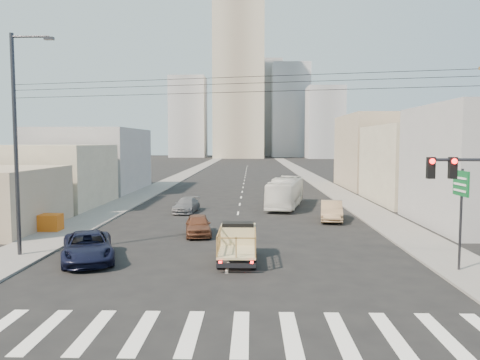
{
  "coord_description": "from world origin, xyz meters",
  "views": [
    {
      "loc": [
        1.19,
        -20.87,
        6.23
      ],
      "look_at": [
        0.34,
        13.16,
        3.5
      ],
      "focal_mm": 35.0,
      "sensor_mm": 36.0,
      "label": 1
    }
  ],
  "objects_px": {
    "city_bus": "(285,192)",
    "streetlamp_left": "(17,139)",
    "navy_pickup": "(88,247)",
    "sedan_tan": "(331,211)",
    "crate_stack": "(48,222)",
    "sedan_grey": "(186,205)",
    "sedan_brown": "(198,225)",
    "green_sign": "(461,195)",
    "flatbed_pickup": "(238,240)"
  },
  "relations": [
    {
      "from": "navy_pickup",
      "to": "sedan_tan",
      "type": "height_order",
      "value": "sedan_tan"
    },
    {
      "from": "sedan_tan",
      "to": "sedan_grey",
      "type": "bearing_deg",
      "value": 169.62
    },
    {
      "from": "city_bus",
      "to": "sedan_tan",
      "type": "distance_m",
      "value": 8.48
    },
    {
      "from": "sedan_tan",
      "to": "sedan_grey",
      "type": "height_order",
      "value": "sedan_tan"
    },
    {
      "from": "sedan_tan",
      "to": "streetlamp_left",
      "type": "xyz_separation_m",
      "value": [
        -18.98,
        -12.33,
        5.65
      ]
    },
    {
      "from": "city_bus",
      "to": "sedan_brown",
      "type": "xyz_separation_m",
      "value": [
        -6.88,
        -14.05,
        -0.72
      ]
    },
    {
      "from": "sedan_grey",
      "to": "navy_pickup",
      "type": "bearing_deg",
      "value": -93.42
    },
    {
      "from": "city_bus",
      "to": "flatbed_pickup",
      "type": "bearing_deg",
      "value": -89.15
    },
    {
      "from": "navy_pickup",
      "to": "city_bus",
      "type": "bearing_deg",
      "value": 40.71
    },
    {
      "from": "city_bus",
      "to": "sedan_brown",
      "type": "bearing_deg",
      "value": -104.31
    },
    {
      "from": "streetlamp_left",
      "to": "crate_stack",
      "type": "relative_size",
      "value": 6.67
    },
    {
      "from": "flatbed_pickup",
      "to": "sedan_brown",
      "type": "xyz_separation_m",
      "value": [
        -2.86,
        6.76,
        -0.39
      ]
    },
    {
      "from": "streetlamp_left",
      "to": "crate_stack",
      "type": "distance_m",
      "value": 9.18
    },
    {
      "from": "green_sign",
      "to": "flatbed_pickup",
      "type": "bearing_deg",
      "value": 170.05
    },
    {
      "from": "flatbed_pickup",
      "to": "sedan_grey",
      "type": "height_order",
      "value": "flatbed_pickup"
    },
    {
      "from": "sedan_tan",
      "to": "crate_stack",
      "type": "distance_m",
      "value": 21.27
    },
    {
      "from": "navy_pickup",
      "to": "city_bus",
      "type": "relative_size",
      "value": 0.54
    },
    {
      "from": "sedan_tan",
      "to": "crate_stack",
      "type": "height_order",
      "value": "sedan_tan"
    },
    {
      "from": "flatbed_pickup",
      "to": "city_bus",
      "type": "height_order",
      "value": "city_bus"
    },
    {
      "from": "navy_pickup",
      "to": "city_bus",
      "type": "xyz_separation_m",
      "value": [
        11.89,
        21.07,
        0.66
      ]
    },
    {
      "from": "streetlamp_left",
      "to": "sedan_tan",
      "type": "bearing_deg",
      "value": 32.99
    },
    {
      "from": "sedan_tan",
      "to": "flatbed_pickup",
      "type": "bearing_deg",
      "value": -110.47
    },
    {
      "from": "sedan_tan",
      "to": "city_bus",
      "type": "bearing_deg",
      "value": 119.97
    },
    {
      "from": "sedan_tan",
      "to": "crate_stack",
      "type": "relative_size",
      "value": 2.65
    },
    {
      "from": "green_sign",
      "to": "sedan_tan",
      "type": "bearing_deg",
      "value": 103.56
    },
    {
      "from": "green_sign",
      "to": "streetlamp_left",
      "type": "relative_size",
      "value": 0.42
    },
    {
      "from": "flatbed_pickup",
      "to": "sedan_brown",
      "type": "height_order",
      "value": "flatbed_pickup"
    },
    {
      "from": "sedan_grey",
      "to": "streetlamp_left",
      "type": "distance_m",
      "value": 18.73
    },
    {
      "from": "streetlamp_left",
      "to": "crate_stack",
      "type": "xyz_separation_m",
      "value": [
        -1.61,
        6.98,
        -5.75
      ]
    },
    {
      "from": "sedan_brown",
      "to": "sedan_tan",
      "type": "bearing_deg",
      "value": 23.51
    },
    {
      "from": "navy_pickup",
      "to": "crate_stack",
      "type": "bearing_deg",
      "value": 105.53
    },
    {
      "from": "navy_pickup",
      "to": "streetlamp_left",
      "type": "relative_size",
      "value": 0.45
    },
    {
      "from": "green_sign",
      "to": "streetlamp_left",
      "type": "distance_m",
      "value": 22.86
    },
    {
      "from": "crate_stack",
      "to": "city_bus",
      "type": "bearing_deg",
      "value": 37.09
    },
    {
      "from": "flatbed_pickup",
      "to": "sedan_tan",
      "type": "height_order",
      "value": "flatbed_pickup"
    },
    {
      "from": "city_bus",
      "to": "sedan_tan",
      "type": "height_order",
      "value": "city_bus"
    },
    {
      "from": "city_bus",
      "to": "streetlamp_left",
      "type": "bearing_deg",
      "value": -116.4
    },
    {
      "from": "navy_pickup",
      "to": "sedan_brown",
      "type": "bearing_deg",
      "value": 34.61
    },
    {
      "from": "sedan_tan",
      "to": "green_sign",
      "type": "xyz_separation_m",
      "value": [
        3.57,
        -14.83,
        2.96
      ]
    },
    {
      "from": "sedan_tan",
      "to": "navy_pickup",
      "type": "bearing_deg",
      "value": -130.28
    },
    {
      "from": "green_sign",
      "to": "sedan_grey",
      "type": "bearing_deg",
      "value": 129.79
    },
    {
      "from": "navy_pickup",
      "to": "sedan_grey",
      "type": "xyz_separation_m",
      "value": [
        2.77,
        17.36,
        -0.12
      ]
    },
    {
      "from": "flatbed_pickup",
      "to": "sedan_tan",
      "type": "bearing_deg",
      "value": 61.17
    },
    {
      "from": "streetlamp_left",
      "to": "crate_stack",
      "type": "bearing_deg",
      "value": 102.96
    },
    {
      "from": "sedan_grey",
      "to": "streetlamp_left",
      "type": "bearing_deg",
      "value": -106.63
    },
    {
      "from": "sedan_tan",
      "to": "green_sign",
      "type": "relative_size",
      "value": 0.95
    },
    {
      "from": "navy_pickup",
      "to": "crate_stack",
      "type": "xyz_separation_m",
      "value": [
        -5.58,
        7.86,
        -0.07
      ]
    },
    {
      "from": "navy_pickup",
      "to": "sedan_grey",
      "type": "distance_m",
      "value": 17.58
    },
    {
      "from": "sedan_brown",
      "to": "green_sign",
      "type": "distance_m",
      "value": 16.37
    },
    {
      "from": "green_sign",
      "to": "streetlamp_left",
      "type": "height_order",
      "value": "streetlamp_left"
    }
  ]
}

